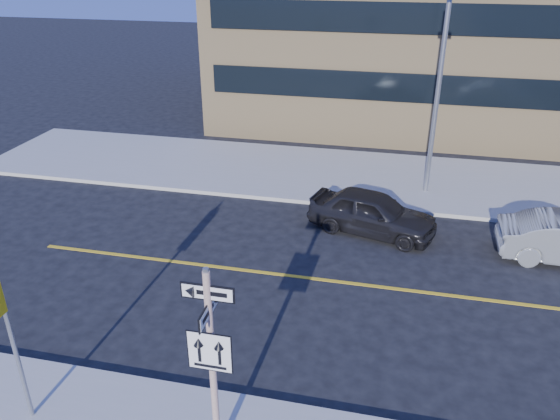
# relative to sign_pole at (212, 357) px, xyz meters

# --- Properties ---
(ground) EXTENTS (120.00, 120.00, 0.00)m
(ground) POSITION_rel_sign_pole_xyz_m (0.00, 2.51, -2.44)
(ground) COLOR black
(ground) RESTS_ON ground
(sign_pole) EXTENTS (0.92, 0.92, 4.06)m
(sign_pole) POSITION_rel_sign_pole_xyz_m (0.00, 0.00, 0.00)
(sign_pole) COLOR white
(sign_pole) RESTS_ON near_sidewalk
(parked_car_a) EXTENTS (2.80, 4.59, 1.46)m
(parked_car_a) POSITION_rel_sign_pole_xyz_m (2.15, 9.84, -1.71)
(parked_car_a) COLOR black
(parked_car_a) RESTS_ON ground
(streetlight_a) EXTENTS (0.55, 2.25, 8.00)m
(streetlight_a) POSITION_rel_sign_pole_xyz_m (4.00, 13.27, 2.32)
(streetlight_a) COLOR gray
(streetlight_a) RESTS_ON far_sidewalk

